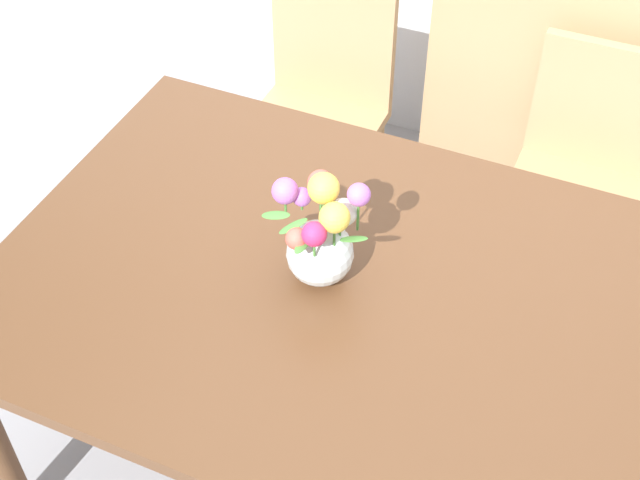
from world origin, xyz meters
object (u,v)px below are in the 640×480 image
Objects in this scene: dining_table at (335,306)px; chair_right at (585,172)px; flower_vase at (321,236)px; chair_left at (320,103)px.

chair_right is at bearing 64.36° from dining_table.
dining_table is 0.21m from flower_vase.
chair_left is 1.05m from flower_vase.
dining_table is 1.78× the size of chair_right.
flower_vase is at bearing 61.87° from chair_right.
dining_table is 1.78× the size of chair_left.
chair_left is 0.88m from chair_right.
dining_table is at bearing -17.25° from flower_vase.
dining_table is 1.03m from chair_left.
chair_left is 3.23× the size of flower_vase.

